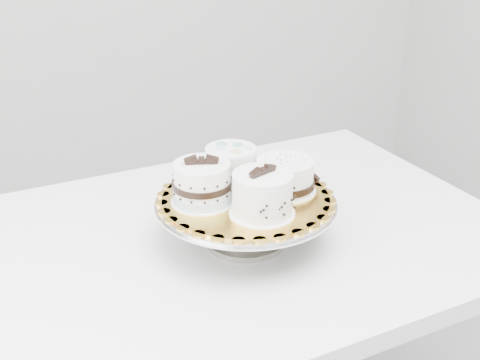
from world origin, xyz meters
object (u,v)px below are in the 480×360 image
object	(u,v)px
table	(222,268)
cake_swirl	(262,195)
cake_ribbon	(285,177)
cake_board	(246,198)
cake_banded	(202,185)
cake_stand	(246,213)
cake_dots	(231,165)

from	to	relation	value
table	cake_swirl	xyz separation A→B (m)	(0.04, -0.12, 0.22)
cake_ribbon	cake_board	bearing A→B (deg)	161.76
cake_ribbon	cake_banded	bearing A→B (deg)	158.70
cake_banded	table	bearing A→B (deg)	51.43
cake_stand	cake_swirl	world-z (taller)	cake_swirl
cake_stand	cake_board	distance (m)	0.03
table	cake_banded	size ratio (longest dim) A/B	9.38
cake_stand	cake_dots	xyz separation A→B (m)	(-0.00, 0.07, 0.07)
cake_dots	cake_ribbon	world-z (taller)	cake_dots
cake_board	cake_ribbon	world-z (taller)	cake_ribbon
cake_dots	cake_ribbon	distance (m)	0.11
cake_board	cake_dots	distance (m)	0.08
table	cake_ribbon	xyz separation A→B (m)	(0.12, -0.04, 0.21)
cake_banded	cake_ribbon	distance (m)	0.16
table	cake_stand	xyz separation A→B (m)	(0.03, -0.04, 0.15)
table	cake_stand	distance (m)	0.16
cake_swirl	cake_dots	bearing A→B (deg)	70.47
table	cake_swirl	world-z (taller)	cake_swirl
cake_stand	cake_banded	distance (m)	0.11
cake_ribbon	cake_stand	bearing A→B (deg)	161.76
cake_board	cake_swirl	size ratio (longest dim) A/B	2.27
cake_board	cake_banded	distance (m)	0.09
cake_stand	cake_swirl	bearing A→B (deg)	-87.97
cake_banded	cake_board	bearing A→B (deg)	9.65
cake_stand	table	bearing A→B (deg)	128.13
cake_dots	cake_swirl	bearing A→B (deg)	-71.71
cake_swirl	cake_banded	xyz separation A→B (m)	(-0.09, 0.08, -0.00)
table	cake_ribbon	bearing A→B (deg)	-26.87
table	cake_swirl	size ratio (longest dim) A/B	8.81
cake_swirl	cake_banded	size ratio (longest dim) A/B	1.06
cake_banded	cake_dots	xyz separation A→B (m)	(0.08, 0.06, 0.00)
cake_banded	cake_dots	size ratio (longest dim) A/B	1.06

